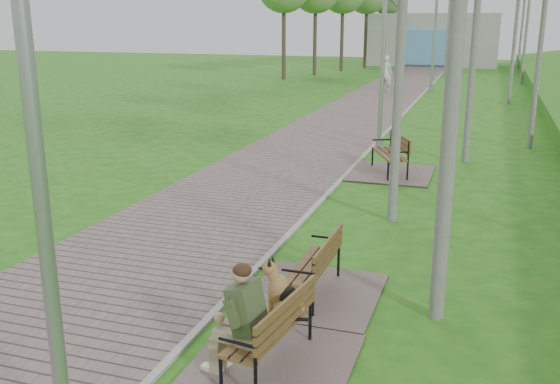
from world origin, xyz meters
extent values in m
cube|color=#665853|center=(-1.75, 21.50, 0.02)|extent=(3.50, 67.00, 0.04)
cube|color=#999993|center=(0.00, 21.50, 0.03)|extent=(0.10, 67.00, 0.05)
cube|color=#9E9E99|center=(-1.50, 51.00, 2.00)|extent=(10.00, 5.00, 4.00)
cube|color=#5A98C8|center=(-1.50, 48.40, 1.50)|extent=(4.00, 0.20, 2.60)
cube|color=#665853|center=(1.10, 4.69, 0.02)|extent=(1.69, 1.88, 0.04)
cube|color=brown|center=(1.05, 4.69, 0.42)|extent=(0.61, 1.46, 0.04)
cube|color=brown|center=(1.27, 4.66, 0.68)|extent=(0.23, 1.40, 0.31)
cube|color=#665853|center=(1.06, 6.56, 0.02)|extent=(1.71, 1.90, 0.04)
cube|color=brown|center=(1.01, 6.56, 0.43)|extent=(0.44, 1.43, 0.04)
cube|color=brown|center=(1.24, 6.55, 0.68)|extent=(0.05, 1.42, 0.31)
cube|color=#665853|center=(0.98, 13.74, 0.02)|extent=(1.96, 2.17, 0.04)
cube|color=brown|center=(0.93, 13.74, 0.49)|extent=(1.10, 1.69, 0.04)
cube|color=brown|center=(1.17, 13.85, 0.78)|extent=(0.70, 1.51, 0.36)
cylinder|color=#979A9F|center=(0.19, 2.44, 2.40)|extent=(0.12, 0.12, 4.80)
cylinder|color=#979A9F|center=(0.25, 16.39, 0.16)|extent=(0.21, 0.21, 0.31)
cylinder|color=#979A9F|center=(0.25, 16.39, 2.61)|extent=(0.13, 0.13, 5.21)
cylinder|color=#979A9F|center=(0.24, 32.26, 0.17)|extent=(0.23, 0.23, 0.34)
cylinder|color=#979A9F|center=(0.24, 32.26, 2.87)|extent=(0.14, 0.14, 5.74)
cylinder|color=#979A9F|center=(0.27, 41.43, 0.17)|extent=(0.23, 0.23, 0.34)
cylinder|color=#979A9F|center=(0.27, 41.43, 2.85)|extent=(0.14, 0.14, 5.70)
imported|color=silver|center=(-2.00, 31.37, 0.91)|extent=(0.72, 0.53, 1.82)
cylinder|color=silver|center=(1.56, 10.16, 3.46)|extent=(0.16, 0.16, 6.91)
cylinder|color=silver|center=(3.95, 28.32, 3.99)|extent=(0.18, 0.18, 7.97)
cylinder|color=silver|center=(5.00, 49.42, 4.34)|extent=(0.20, 0.20, 8.69)
camera|label=1|loc=(3.07, -0.97, 3.64)|focal=40.00mm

